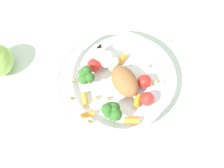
{
  "coord_description": "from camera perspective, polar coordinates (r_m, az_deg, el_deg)",
  "views": [
    {
      "loc": [
        -0.07,
        0.25,
        0.6
      ],
      "look_at": [
        -0.02,
        0.0,
        0.03
      ],
      "focal_mm": 48.69,
      "sensor_mm": 36.0,
      "label": 1
    }
  ],
  "objects": [
    {
      "name": "ground_plane",
      "position": [
        0.65,
        -1.29,
        -0.42
      ],
      "size": [
        2.4,
        2.4,
        0.0
      ],
      "primitive_type": "plane",
      "color": "silver"
    },
    {
      "name": "food_container",
      "position": [
        0.62,
        0.13,
        0.34
      ],
      "size": [
        0.23,
        0.23,
        0.06
      ],
      "color": "white",
      "rests_on": "ground_plane"
    },
    {
      "name": "folded_napkin",
      "position": [
        0.68,
        18.96,
        -2.34
      ],
      "size": [
        0.13,
        0.12,
        0.01
      ],
      "primitive_type": "cube",
      "rotation": [
        0.0,
        0.0,
        0.25
      ],
      "color": "white",
      "rests_on": "ground_plane"
    }
  ]
}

